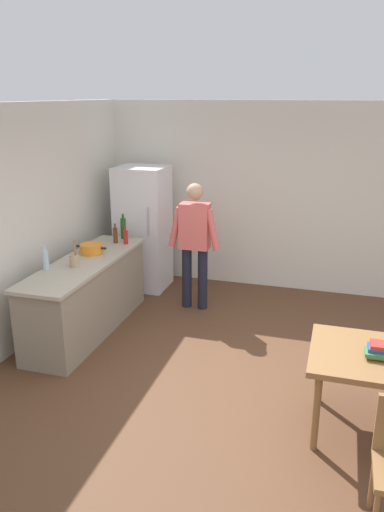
% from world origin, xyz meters
% --- Properties ---
extents(ground_plane, '(14.00, 14.00, 0.00)m').
position_xyz_m(ground_plane, '(0.00, 0.00, 0.00)').
color(ground_plane, brown).
extents(wall_back, '(6.40, 0.12, 2.70)m').
position_xyz_m(wall_back, '(0.00, 3.00, 1.35)').
color(wall_back, silver).
rests_on(wall_back, ground_plane).
extents(wall_left, '(0.12, 5.60, 2.70)m').
position_xyz_m(wall_left, '(-2.60, 0.20, 1.35)').
color(wall_left, silver).
rests_on(wall_left, ground_plane).
extents(kitchen_counter, '(0.64, 2.20, 0.90)m').
position_xyz_m(kitchen_counter, '(-2.00, 0.80, 0.45)').
color(kitchen_counter, gray).
rests_on(kitchen_counter, ground_plane).
extents(refrigerator, '(0.70, 0.67, 1.80)m').
position_xyz_m(refrigerator, '(-1.90, 2.40, 0.90)').
color(refrigerator, white).
rests_on(refrigerator, ground_plane).
extents(person, '(0.70, 0.22, 1.70)m').
position_xyz_m(person, '(-0.95, 1.85, 0.98)').
color(person, '#1E1E2D').
rests_on(person, ground_plane).
extents(cooking_pot, '(0.40, 0.28, 0.12)m').
position_xyz_m(cooking_pot, '(-2.06, 1.09, 0.96)').
color(cooking_pot, orange).
rests_on(cooking_pot, kitchen_counter).
extents(utensil_jar, '(0.11, 0.11, 0.32)m').
position_xyz_m(utensil_jar, '(-2.01, 0.58, 0.98)').
color(utensil_jar, tan).
rests_on(utensil_jar, kitchen_counter).
extents(bottle_water_clear, '(0.07, 0.07, 0.30)m').
position_xyz_m(bottle_water_clear, '(-2.25, 0.39, 1.03)').
color(bottle_water_clear, silver).
rests_on(bottle_water_clear, kitchen_counter).
extents(bottle_sauce_red, '(0.06, 0.06, 0.24)m').
position_xyz_m(bottle_sauce_red, '(-1.82, 1.59, 1.00)').
color(bottle_sauce_red, '#B22319').
rests_on(bottle_sauce_red, kitchen_counter).
extents(bottle_beer_brown, '(0.06, 0.06, 0.26)m').
position_xyz_m(bottle_beer_brown, '(-1.97, 1.60, 1.01)').
color(bottle_beer_brown, '#5B3314').
rests_on(bottle_beer_brown, kitchen_counter).
extents(bottle_wine_green, '(0.08, 0.08, 0.34)m').
position_xyz_m(bottle_wine_green, '(-1.95, 1.82, 1.05)').
color(bottle_wine_green, '#1E5123').
rests_on(bottle_wine_green, kitchen_counter).
extents(book_stack, '(0.28, 0.19, 0.12)m').
position_xyz_m(book_stack, '(1.27, -0.34, 0.81)').
color(book_stack, gold).
rests_on(book_stack, dining_table).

